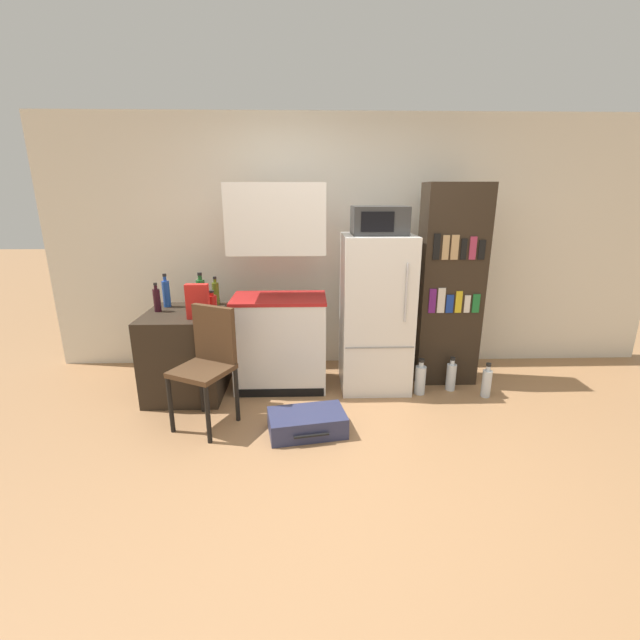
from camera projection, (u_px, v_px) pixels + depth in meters
name	position (u px, v px, depth m)	size (l,w,h in m)	color
ground_plane	(355.00, 468.00, 2.95)	(24.00, 24.00, 0.00)	#A3754C
wall_back	(356.00, 245.00, 4.50)	(6.40, 0.10, 2.57)	silver
side_table	(187.00, 353.00, 3.96)	(0.68, 0.75, 0.78)	#2D2319
kitchen_hutch	(279.00, 300.00, 3.96)	(0.87, 0.53, 1.90)	white
refrigerator	(376.00, 314.00, 4.00)	(0.64, 0.60, 1.46)	white
microwave	(379.00, 220.00, 3.76)	(0.48, 0.36, 0.25)	#333333
bookshelf	(450.00, 287.00, 4.08)	(0.59, 0.33, 1.91)	#2D2319
bottle_blue_soda	(166.00, 293.00, 4.00)	(0.07, 0.07, 0.32)	#1E47A3
bottle_ketchup_red	(212.00, 304.00, 3.79)	(0.09, 0.09, 0.21)	#AD1914
bottle_olive_oil	(216.00, 293.00, 4.11)	(0.07, 0.07, 0.27)	#566619
bottle_milk_white	(194.00, 303.00, 3.83)	(0.07, 0.07, 0.20)	white
bottle_wine_dark	(157.00, 299.00, 3.85)	(0.06, 0.06, 0.26)	black
bottle_green_tall	(201.00, 292.00, 4.04)	(0.08, 0.08, 0.32)	#1E6028
cereal_box	(198.00, 302.00, 3.62)	(0.19, 0.07, 0.30)	red
chair	(209.00, 356.00, 3.39)	(0.54, 0.54, 0.96)	black
suitcase_large_flat	(307.00, 423.00, 3.36)	(0.64, 0.44, 0.17)	navy
water_bottle_front	(420.00, 379.00, 3.99)	(0.10, 0.10, 0.35)	silver
water_bottle_middle	(487.00, 383.00, 3.93)	(0.09, 0.09, 0.33)	silver
water_bottle_back	(451.00, 376.00, 4.07)	(0.09, 0.09, 0.33)	silver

